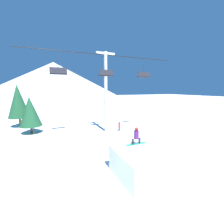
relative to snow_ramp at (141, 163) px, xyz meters
name	(u,v)px	position (x,y,z in m)	size (l,w,h in m)	color
ground_plane	(133,186)	(-1.05, -0.76, -0.83)	(220.00, 220.00, 0.00)	white
mountain_ridge	(54,80)	(-1.05, 86.92, 9.37)	(79.43, 79.43, 20.40)	silver
snow_ramp	(141,163)	(0.00, 0.00, 0.00)	(3.07, 3.36, 1.67)	white
snowboarder	(136,136)	(0.32, 1.11, 1.42)	(1.56, 0.33, 1.21)	#1E9E6B
chairlift	(106,85)	(1.57, 10.29, 5.15)	(19.53, 0.44, 9.97)	#B2B2B7
pine_tree_near	(30,111)	(-7.28, 13.14, 1.94)	(2.58, 2.58, 4.60)	#4C3823
pine_tree_far	(18,101)	(-9.12, 17.50, 2.93)	(2.84, 2.84, 6.16)	#4C3823
distant_skier	(119,126)	(3.24, 9.79, -0.17)	(0.24, 0.24, 1.23)	black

